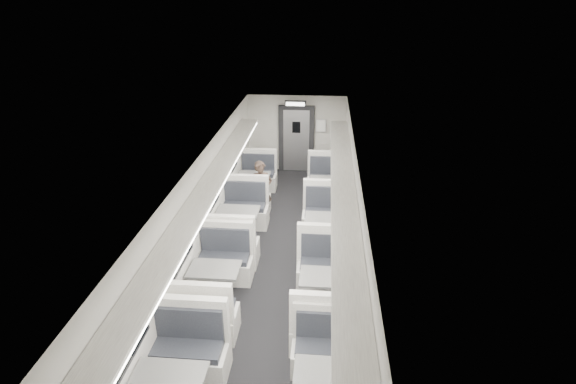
% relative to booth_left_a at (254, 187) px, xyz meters
% --- Properties ---
extents(room, '(3.24, 12.24, 2.64)m').
position_rel_booth_left_a_xyz_m(room, '(1.00, -3.65, 0.82)').
color(room, black).
rests_on(room, ground).
extents(booth_left_a, '(1.06, 2.14, 1.15)m').
position_rel_booth_left_a_xyz_m(booth_left_a, '(0.00, 0.00, 0.00)').
color(booth_left_a, white).
rests_on(booth_left_a, room).
extents(booth_left_b, '(1.14, 2.30, 1.23)m').
position_rel_booth_left_a_xyz_m(booth_left_b, '(0.00, -2.27, 0.03)').
color(booth_left_b, white).
rests_on(booth_left_b, room).
extents(booth_left_c, '(1.09, 2.21, 1.18)m').
position_rel_booth_left_a_xyz_m(booth_left_c, '(0.00, -4.49, 0.01)').
color(booth_left_c, white).
rests_on(booth_left_c, room).
extents(booth_right_a, '(1.13, 2.29, 1.23)m').
position_rel_booth_left_a_xyz_m(booth_right_a, '(2.00, -0.33, 0.03)').
color(booth_right_a, white).
rests_on(booth_right_a, room).
extents(booth_right_b, '(1.16, 2.35, 1.26)m').
position_rel_booth_left_a_xyz_m(booth_right_b, '(2.00, -2.50, 0.04)').
color(booth_right_b, white).
rests_on(booth_right_b, room).
extents(booth_right_c, '(1.12, 2.26, 1.21)m').
position_rel_booth_left_a_xyz_m(booth_right_c, '(2.00, -4.60, 0.02)').
color(booth_right_c, white).
rests_on(booth_right_c, room).
extents(passenger, '(0.64, 0.51, 1.52)m').
position_rel_booth_left_a_xyz_m(passenger, '(0.36, -1.05, 0.38)').
color(passenger, black).
rests_on(passenger, room).
extents(window_a, '(0.02, 1.18, 0.84)m').
position_rel_booth_left_a_xyz_m(window_a, '(-0.49, -0.25, 0.97)').
color(window_a, black).
rests_on(window_a, room).
extents(window_b, '(0.02, 1.18, 0.84)m').
position_rel_booth_left_a_xyz_m(window_b, '(-0.49, -2.45, 0.97)').
color(window_b, black).
rests_on(window_b, room).
extents(window_c, '(0.02, 1.18, 0.84)m').
position_rel_booth_left_a_xyz_m(window_c, '(-0.49, -4.65, 0.97)').
color(window_c, black).
rests_on(window_c, room).
extents(window_d, '(0.02, 1.18, 0.84)m').
position_rel_booth_left_a_xyz_m(window_d, '(-0.49, -6.85, 0.97)').
color(window_d, black).
rests_on(window_d, room).
extents(luggage_rack_left, '(0.46, 10.40, 0.09)m').
position_rel_booth_left_a_xyz_m(luggage_rack_left, '(-0.24, -3.95, 1.53)').
color(luggage_rack_left, white).
rests_on(luggage_rack_left, room).
extents(luggage_rack_right, '(0.46, 10.40, 0.09)m').
position_rel_booth_left_a_xyz_m(luggage_rack_right, '(2.24, -3.95, 1.53)').
color(luggage_rack_right, white).
rests_on(luggage_rack_right, room).
extents(vestibule_door, '(1.10, 0.13, 2.10)m').
position_rel_booth_left_a_xyz_m(vestibule_door, '(1.00, 2.28, 0.66)').
color(vestibule_door, black).
rests_on(vestibule_door, room).
extents(exit_sign, '(0.62, 0.12, 0.16)m').
position_rel_booth_left_a_xyz_m(exit_sign, '(1.00, 1.79, 1.90)').
color(exit_sign, black).
rests_on(exit_sign, room).
extents(wall_notice, '(0.32, 0.02, 0.40)m').
position_rel_booth_left_a_xyz_m(wall_notice, '(1.75, 2.27, 1.12)').
color(wall_notice, white).
rests_on(wall_notice, room).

